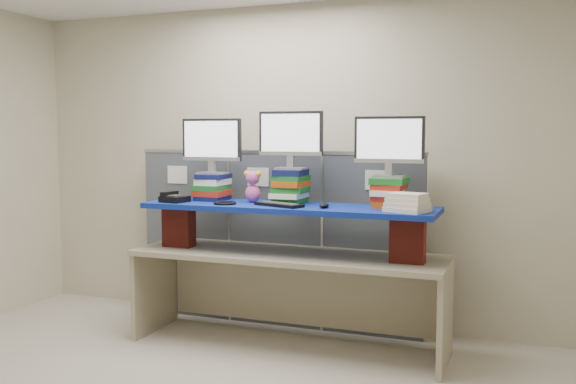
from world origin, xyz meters
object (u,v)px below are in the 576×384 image
at_px(desk, 288,272).
at_px(monitor_right, 389,143).
at_px(monitor_left, 212,143).
at_px(monitor_center, 291,136).
at_px(desk_phone, 174,198).
at_px(blue_board, 288,208).
at_px(keyboard, 279,205).

relative_size(desk, monitor_right, 4.71).
height_order(desk, monitor_left, monitor_left).
xyz_separation_m(monitor_center, monitor_right, (0.78, 0.00, -0.05)).
relative_size(monitor_left, monitor_right, 1.00).
bearing_deg(monitor_center, desk_phone, -164.55).
height_order(blue_board, monitor_right, monitor_right).
bearing_deg(monitor_right, monitor_left, 180.00).
bearing_deg(monitor_center, blue_board, -79.62).
distance_m(monitor_left, monitor_right, 1.48).
bearing_deg(keyboard, desk, 94.81).
height_order(monitor_right, keyboard, monitor_right).
relative_size(desk, blue_board, 1.07).
relative_size(keyboard, desk_phone, 1.88).
height_order(blue_board, keyboard, keyboard).
bearing_deg(keyboard, blue_board, 94.81).
distance_m(monitor_left, desk_phone, 0.55).
height_order(desk, monitor_right, monitor_right).
xyz_separation_m(desk, desk_phone, (-0.93, -0.14, 0.56)).
xyz_separation_m(blue_board, monitor_right, (0.76, 0.12, 0.50)).
bearing_deg(desk_phone, keyboard, 13.57).
bearing_deg(blue_board, monitor_center, 100.38).
relative_size(blue_board, monitor_right, 4.39).
bearing_deg(blue_board, desk, -90.20).
distance_m(blue_board, monitor_right, 0.92).
relative_size(blue_board, desk_phone, 10.24).
xyz_separation_m(monitor_right, keyboard, (-0.79, -0.23, -0.47)).
xyz_separation_m(blue_board, monitor_center, (-0.02, 0.12, 0.55)).
distance_m(monitor_right, keyboard, 0.95).
bearing_deg(desk_phone, monitor_right, 20.46).
bearing_deg(desk_phone, desk, 20.12).
bearing_deg(blue_board, monitor_left, 170.61).
bearing_deg(monitor_left, desk_phone, -130.50).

